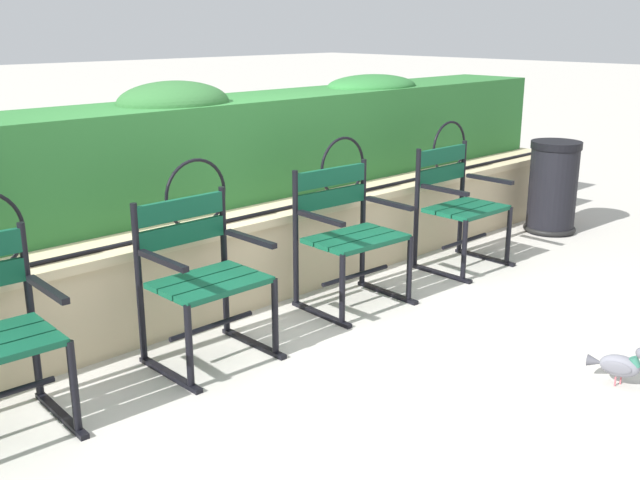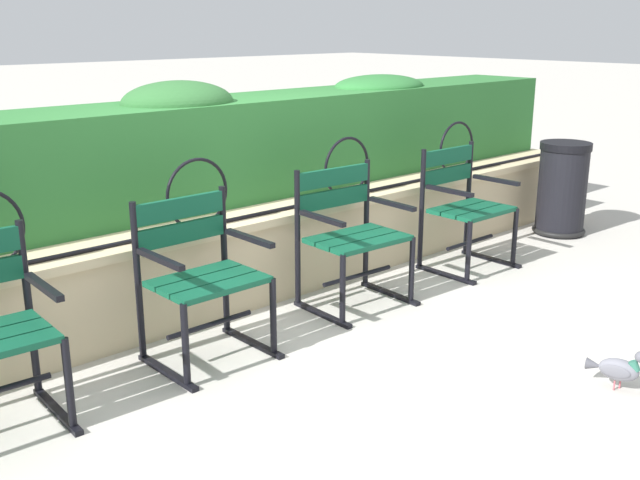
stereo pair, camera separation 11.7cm
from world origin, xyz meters
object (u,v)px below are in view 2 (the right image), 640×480
park_chair_centre_right (350,232)px  trash_bin (562,191)px  park_chair_centre_left (200,273)px  pigeon_near_chairs (618,368)px  park_chair_rightmost (464,204)px

park_chair_centre_right → trash_bin: bearing=-1.1°
park_chair_centre_left → park_chair_centre_right: (1.14, 0.03, 0.00)m
park_chair_centre_right → pigeon_near_chairs: bearing=-85.6°
park_chair_rightmost → trash_bin: (1.33, -0.02, -0.09)m
park_chair_centre_left → trash_bin: size_ratio=1.11×
park_chair_centre_left → pigeon_near_chairs: 2.15m
park_chair_centre_right → park_chair_rightmost: size_ratio=0.99×
park_chair_centre_right → park_chair_centre_left: bearing=-178.4°
park_chair_centre_right → trash_bin: size_ratio=1.12×
park_chair_centre_left → pigeon_near_chairs: size_ratio=3.01×
park_chair_centre_left → park_chair_centre_right: size_ratio=0.99×
trash_bin → park_chair_centre_left: bearing=179.8°
pigeon_near_chairs → trash_bin: size_ratio=0.37×
park_chair_centre_left → park_chair_centre_right: park_chair_centre_right is taller
pigeon_near_chairs → park_chair_centre_left: bearing=126.8°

